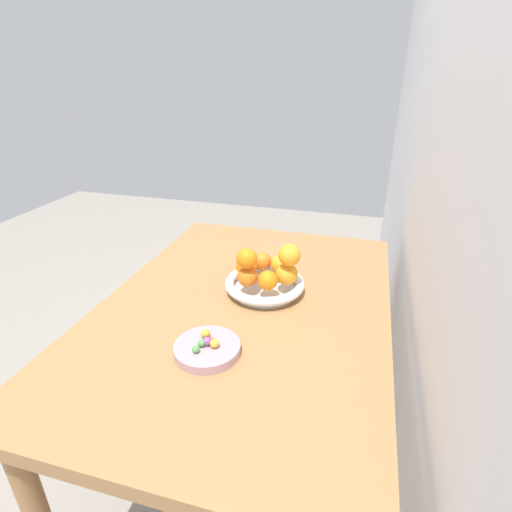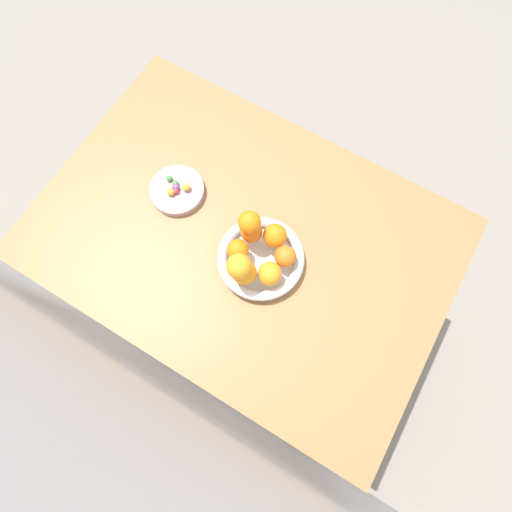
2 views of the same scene
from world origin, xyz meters
name	(u,v)px [view 1 (image 1 of 2)]	position (x,y,z in m)	size (l,w,h in m)	color
ground_plane	(247,484)	(0.00, 0.00, 0.00)	(6.00, 6.00, 0.00)	gray
wall_back	(471,108)	(0.00, 0.45, 1.25)	(4.00, 0.05, 2.50)	white
dining_table	(245,330)	(0.00, 0.00, 0.65)	(1.10, 0.76, 0.74)	#9E7042
fruit_bowl	(265,285)	(-0.07, 0.04, 0.76)	(0.22, 0.22, 0.04)	silver
candy_dish	(207,349)	(0.22, -0.02, 0.75)	(0.15, 0.15, 0.02)	#B28C99
orange_0	(262,261)	(-0.13, 0.01, 0.81)	(0.05, 0.05, 0.05)	orange
orange_1	(246,266)	(-0.08, -0.02, 0.81)	(0.06, 0.06, 0.06)	orange
orange_2	(247,277)	(-0.03, 0.00, 0.81)	(0.06, 0.06, 0.06)	orange
orange_3	(268,281)	(-0.02, 0.06, 0.81)	(0.05, 0.05, 0.05)	orange
orange_4	(287,274)	(-0.07, 0.10, 0.81)	(0.06, 0.06, 0.06)	orange
orange_5	(281,265)	(-0.12, 0.07, 0.81)	(0.06, 0.06, 0.06)	orange
orange_6	(289,255)	(-0.06, 0.11, 0.87)	(0.06, 0.06, 0.06)	orange
orange_7	(245,258)	(-0.02, 0.00, 0.86)	(0.06, 0.06, 0.06)	orange
candy_ball_0	(212,341)	(0.22, -0.01, 0.77)	(0.02, 0.02, 0.02)	#C6384C
candy_ball_1	(214,343)	(0.23, 0.00, 0.77)	(0.02, 0.02, 0.02)	gold
candy_ball_2	(202,343)	(0.23, -0.03, 0.77)	(0.02, 0.02, 0.02)	#4C9947
candy_ball_3	(205,333)	(0.20, -0.03, 0.77)	(0.02, 0.02, 0.02)	gold
candy_ball_4	(196,349)	(0.25, -0.03, 0.77)	(0.02, 0.02, 0.02)	#4C9947
candy_ball_5	(207,341)	(0.22, -0.02, 0.77)	(0.02, 0.02, 0.02)	#8C4C99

